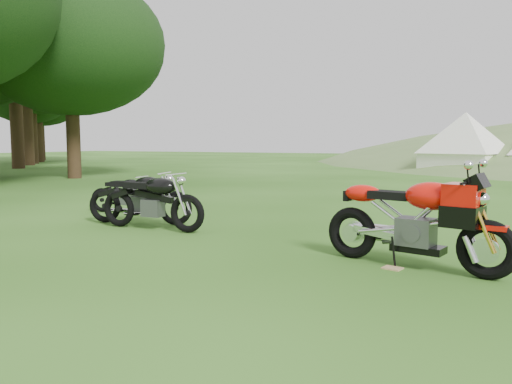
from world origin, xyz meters
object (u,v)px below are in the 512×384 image
at_px(vintage_moto_a, 139,196).
at_px(vintage_moto_c, 152,199).
at_px(vintage_moto_b, 125,193).
at_px(tent_left, 465,144).
at_px(sport_motorcycle, 415,213).
at_px(plywood_board, 392,268).

xyz_separation_m(vintage_moto_a, vintage_moto_c, (0.57, -0.37, 0.01)).
bearing_deg(vintage_moto_b, vintage_moto_c, -45.09).
height_order(vintage_moto_a, vintage_moto_c, vintage_moto_c).
bearing_deg(vintage_moto_c, tent_left, 77.65).
xyz_separation_m(vintage_moto_b, vintage_moto_c, (1.77, -1.36, 0.10)).
bearing_deg(sport_motorcycle, tent_left, 104.44).
xyz_separation_m(sport_motorcycle, vintage_moto_c, (-4.50, 0.72, -0.13)).
bearing_deg(sport_motorcycle, vintage_moto_a, -179.57).
distance_m(plywood_board, tent_left, 20.18).
bearing_deg(plywood_board, tent_left, 91.33).
bearing_deg(vintage_moto_b, plywood_board, -27.96).
relative_size(sport_motorcycle, vintage_moto_b, 1.36).
height_order(vintage_moto_a, vintage_moto_b, vintage_moto_a).
height_order(vintage_moto_b, tent_left, tent_left).
bearing_deg(vintage_moto_a, sport_motorcycle, -25.26).
distance_m(sport_motorcycle, tent_left, 19.97).
xyz_separation_m(plywood_board, vintage_moto_a, (-4.86, 1.27, 0.51)).
xyz_separation_m(vintage_moto_b, tent_left, (5.59, 17.87, 0.98)).
xyz_separation_m(sport_motorcycle, tent_left, (-0.68, 19.94, 0.74)).
height_order(vintage_moto_b, vintage_moto_c, vintage_moto_c).
bearing_deg(tent_left, sport_motorcycle, -67.85).
relative_size(vintage_moto_a, vintage_moto_c, 0.98).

